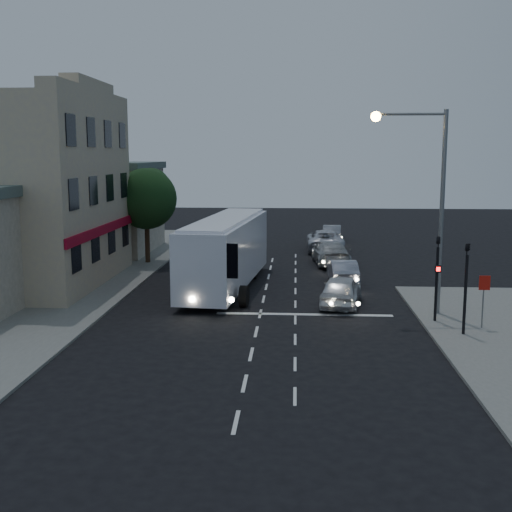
# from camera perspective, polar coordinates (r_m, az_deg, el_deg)

# --- Properties ---
(ground) EXTENTS (120.00, 120.00, 0.00)m
(ground) POSITION_cam_1_polar(r_m,az_deg,el_deg) (27.45, 0.15, -6.19)
(ground) COLOR black
(sidewalk_far) EXTENTS (12.00, 50.00, 0.12)m
(sidewalk_far) POSITION_cam_1_polar(r_m,az_deg,el_deg) (38.07, -19.04, -2.28)
(sidewalk_far) COLOR slate
(sidewalk_far) RESTS_ON ground
(road_markings) EXTENTS (8.00, 30.55, 0.01)m
(road_markings) POSITION_cam_1_polar(r_m,az_deg,el_deg) (30.60, 2.93, -4.58)
(road_markings) COLOR silver
(road_markings) RESTS_ON ground
(tour_bus) EXTENTS (3.79, 12.70, 3.84)m
(tour_bus) POSITION_cam_1_polar(r_m,az_deg,el_deg) (34.65, -2.65, 0.51)
(tour_bus) COLOR white
(tour_bus) RESTS_ON ground
(car_suv) EXTENTS (2.49, 4.62, 1.49)m
(car_suv) POSITION_cam_1_polar(r_m,az_deg,el_deg) (31.00, 7.57, -3.07)
(car_suv) COLOR silver
(car_suv) RESTS_ON ground
(car_sedan_a) EXTENTS (1.61, 4.20, 1.36)m
(car_sedan_a) POSITION_cam_1_polar(r_m,az_deg,el_deg) (36.33, 7.71, -1.39)
(car_sedan_a) COLOR #A3A2B0
(car_sedan_a) RESTS_ON ground
(car_sedan_b) EXTENTS (2.62, 5.47, 1.54)m
(car_sedan_b) POSITION_cam_1_polar(r_m,az_deg,el_deg) (42.32, 6.66, 0.24)
(car_sedan_b) COLOR #9F9F9F
(car_sedan_b) RESTS_ON ground
(car_sedan_c) EXTENTS (2.66, 5.76, 1.60)m
(car_sedan_c) POSITION_cam_1_polar(r_m,az_deg,el_deg) (48.43, 6.17, 1.40)
(car_sedan_c) COLOR silver
(car_sedan_c) RESTS_ON ground
(car_extra) EXTENTS (1.79, 4.30, 1.38)m
(car_extra) POSITION_cam_1_polar(r_m,az_deg,el_deg) (53.78, 6.78, 2.03)
(car_extra) COLOR gray
(car_extra) RESTS_ON ground
(traffic_signal_main) EXTENTS (0.25, 0.35, 4.10)m
(traffic_signal_main) POSITION_cam_1_polar(r_m,az_deg,el_deg) (28.28, 15.81, -1.05)
(traffic_signal_main) COLOR black
(traffic_signal_main) RESTS_ON sidewalk_near
(traffic_signal_side) EXTENTS (0.18, 0.15, 4.10)m
(traffic_signal_side) POSITION_cam_1_polar(r_m,az_deg,el_deg) (26.55, 18.18, -1.81)
(traffic_signal_side) COLOR black
(traffic_signal_side) RESTS_ON sidewalk_near
(regulatory_sign) EXTENTS (0.45, 0.12, 2.20)m
(regulatory_sign) POSITION_cam_1_polar(r_m,az_deg,el_deg) (27.89, 19.59, -3.10)
(regulatory_sign) COLOR slate
(regulatory_sign) RESTS_ON sidewalk_near
(streetlight) EXTENTS (3.32, 0.44, 9.00)m
(streetlight) POSITION_cam_1_polar(r_m,az_deg,el_deg) (29.25, 15.01, 5.84)
(streetlight) COLOR slate
(streetlight) RESTS_ON sidewalk_near
(main_building) EXTENTS (10.12, 12.00, 11.00)m
(main_building) POSITION_cam_1_polar(r_m,az_deg,el_deg) (37.83, -20.79, 5.36)
(main_building) COLOR #A99889
(main_building) RESTS_ON sidewalk_far
(low_building_north) EXTENTS (9.40, 9.40, 6.50)m
(low_building_north) POSITION_cam_1_polar(r_m,az_deg,el_deg) (48.97, -14.43, 4.30)
(low_building_north) COLOR gray
(low_building_north) RESTS_ON sidewalk_far
(street_tree) EXTENTS (4.00, 4.00, 6.20)m
(street_tree) POSITION_cam_1_polar(r_m,az_deg,el_deg) (42.68, -9.74, 5.28)
(street_tree) COLOR black
(street_tree) RESTS_ON sidewalk_far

